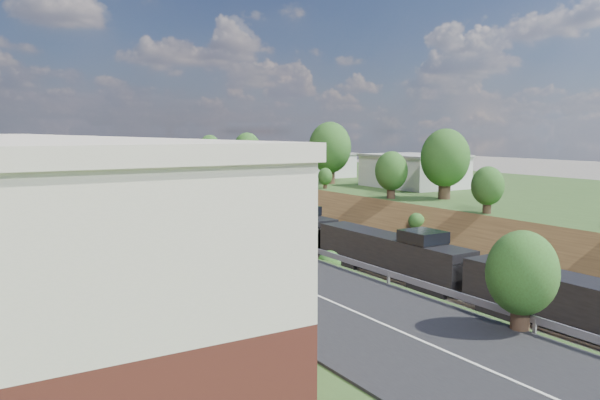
{
  "coord_description": "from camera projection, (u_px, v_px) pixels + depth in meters",
  "views": [
    {
      "loc": [
        -29.22,
        -5.55,
        12.28
      ],
      "look_at": [
        -1.33,
        40.03,
        6.0
      ],
      "focal_mm": 35.0,
      "sensor_mm": 36.0,
      "label": 1
    }
  ],
  "objects": [
    {
      "name": "tree_left_crest",
      "position": [
        328.0,
        230.0,
        31.28
      ],
      "size": [
        2.45,
        2.45,
        3.55
      ],
      "color": "#473323",
      "rests_on": "platform_left"
    },
    {
      "name": "white_building_near",
      "position": [
        414.0,
        172.0,
        76.7
      ],
      "size": [
        9.0,
        12.0,
        4.0
      ],
      "primitive_type": "cube",
      "color": "silver",
      "rests_on": "platform_right"
    },
    {
      "name": "freight_train",
      "position": [
        227.0,
        206.0,
        77.31
      ],
      "size": [
        2.83,
        114.5,
        4.55
      ],
      "color": "black",
      "rests_on": "ground"
    },
    {
      "name": "overpass",
      "position": [
        104.0,
        166.0,
        124.06
      ],
      "size": [
        24.5,
        8.3,
        7.4
      ],
      "color": "gray",
      "rests_on": "ground"
    },
    {
      "name": "rail_left_track",
      "position": [
        205.0,
        233.0,
        70.75
      ],
      "size": [
        1.58,
        180.0,
        0.18
      ],
      "primitive_type": "cube",
      "color": "gray",
      "rests_on": "ground"
    },
    {
      "name": "guardrail",
      "position": [
        131.0,
        192.0,
        65.38
      ],
      "size": [
        0.1,
        171.0,
        0.7
      ],
      "color": "#99999E",
      "rests_on": "platform_left"
    },
    {
      "name": "embankment_right",
      "position": [
        301.0,
        224.0,
        77.81
      ],
      "size": [
        10.0,
        180.0,
        10.0
      ],
      "primitive_type": "cube",
      "rotation": [
        0.0,
        0.79,
        0.0
      ],
      "color": "brown",
      "rests_on": "ground"
    },
    {
      "name": "white_building_far",
      "position": [
        319.0,
        165.0,
        95.1
      ],
      "size": [
        8.0,
        10.0,
        3.6
      ],
      "primitive_type": "cube",
      "color": "silver",
      "rests_on": "platform_right"
    },
    {
      "name": "road",
      "position": [
        93.0,
        198.0,
        63.48
      ],
      "size": [
        8.0,
        180.0,
        0.1
      ],
      "primitive_type": "cube",
      "color": "black",
      "rests_on": "platform_left"
    },
    {
      "name": "tree_right_large",
      "position": [
        445.0,
        158.0,
        62.88
      ],
      "size": [
        5.25,
        5.25,
        7.61
      ],
      "color": "#473323",
      "rests_on": "platform_right"
    },
    {
      "name": "rail_right_track",
      "position": [
        244.0,
        229.0,
        73.45
      ],
      "size": [
        1.58,
        180.0,
        0.18
      ],
      "primitive_type": "cube",
      "color": "gray",
      "rests_on": "ground"
    },
    {
      "name": "platform_right",
      "position": [
        424.0,
        196.0,
        88.92
      ],
      "size": [
        44.0,
        180.0,
        5.0
      ],
      "primitive_type": "cube",
      "color": "#334F20",
      "rests_on": "ground"
    },
    {
      "name": "embankment_left",
      "position": [
        136.0,
        240.0,
        66.41
      ],
      "size": [
        10.0,
        180.0,
        10.0
      ],
      "primitive_type": "cube",
      "rotation": [
        0.0,
        0.79,
        0.0
      ],
      "color": "brown",
      "rests_on": "ground"
    }
  ]
}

